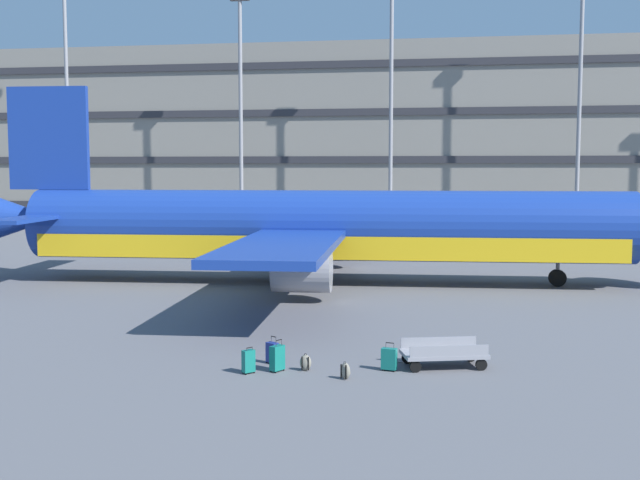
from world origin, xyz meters
The scene contains 14 objects.
ground_plane centered at (0.00, 0.00, 0.00)m, with size 600.00×600.00×0.00m, color #5B5B60.
terminal_structure centered at (0.00, 46.93, 9.37)m, with size 136.07×20.35×18.74m.
airliner centered at (5.17, 0.70, 2.95)m, with size 38.55×31.09×10.72m.
light_mast_left centered at (-24.72, 31.48, 14.35)m, with size 1.80×0.50×25.22m.
light_mast_center_left centered at (-7.26, 31.48, 12.92)m, with size 1.80×0.50×22.44m.
light_mast_center_right centered at (6.89, 31.48, 13.11)m, with size 1.80×0.50×22.81m.
light_mast_right centered at (23.47, 31.48, 14.90)m, with size 1.80×0.50×26.30m.
suitcase_scuffed centered at (6.91, -17.92, 0.43)m, with size 0.44×0.53×1.00m.
suitcase_large centered at (6.54, -16.99, 0.37)m, with size 0.45×0.40×0.88m.
suitcase_teal centered at (6.10, -18.30, 0.39)m, with size 0.41×0.42×0.82m.
suitcase_silver centered at (10.30, -17.29, 0.38)m, with size 0.51×0.33×0.87m.
backpack_navy centered at (9.10, -18.47, 0.24)m, with size 0.38×0.35×0.55m.
backpack_laid_flat centered at (7.75, -17.67, 0.24)m, with size 0.37×0.29×0.55m.
baggage_cart centered at (11.95, -16.56, 0.43)m, with size 3.36×1.96×0.82m.
Camera 1 is at (11.95, -41.02, 6.25)m, focal length 44.00 mm.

